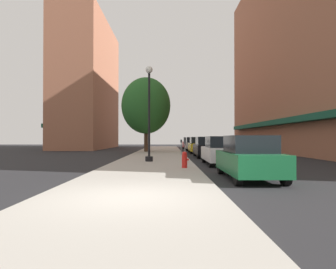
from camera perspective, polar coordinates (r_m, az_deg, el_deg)
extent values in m
plane|color=#232326|center=(25.55, 7.08, -4.17)|extent=(90.00, 90.00, 0.00)
cube|color=#A8A399|center=(26.38, -1.86, -3.93)|extent=(4.80, 50.00, 0.12)
cube|color=#9E6047|center=(33.94, 25.71, 16.05)|extent=(6.00, 40.00, 22.58)
cube|color=#144C38|center=(31.25, 20.24, 2.20)|extent=(0.90, 34.00, 0.50)
cube|color=#9E6047|center=(46.55, -14.88, 9.02)|extent=(6.00, 18.00, 18.75)
cube|color=#144C38|center=(46.90, -18.86, 1.25)|extent=(0.90, 15.30, 0.50)
cylinder|color=black|center=(18.42, -3.50, -4.70)|extent=(0.48, 0.48, 0.30)
cylinder|color=black|center=(18.43, -3.49, 3.86)|extent=(0.14, 0.14, 5.20)
sphere|color=silver|center=(18.85, -3.49, 12.32)|extent=(0.44, 0.44, 0.44)
cylinder|color=red|center=(14.43, 3.36, -5.18)|extent=(0.26, 0.26, 0.62)
sphere|color=red|center=(14.41, 3.36, -3.75)|extent=(0.24, 0.24, 0.24)
cylinder|color=red|center=(14.43, 3.91, -4.82)|extent=(0.12, 0.10, 0.10)
cylinder|color=slate|center=(19.63, 3.44, -3.35)|extent=(0.06, 0.06, 1.05)
cube|color=#33383D|center=(19.61, 3.44, -1.44)|extent=(0.14, 0.09, 0.26)
cylinder|color=slate|center=(25.17, 2.71, -2.76)|extent=(0.06, 0.06, 1.05)
cube|color=#33383D|center=(25.15, 2.71, -1.26)|extent=(0.14, 0.09, 0.26)
cylinder|color=#422D1E|center=(31.29, -4.09, -0.63)|extent=(0.40, 0.40, 2.92)
ellipsoid|color=#235B23|center=(31.48, -4.09, 5.56)|extent=(5.15, 5.15, 5.92)
cylinder|color=black|center=(13.18, 10.23, -6.08)|extent=(0.22, 0.64, 0.64)
cylinder|color=black|center=(13.54, 16.78, -5.92)|extent=(0.22, 0.64, 0.64)
cylinder|color=black|center=(10.06, 13.44, -7.77)|extent=(0.22, 0.64, 0.64)
cylinder|color=black|center=(10.53, 21.80, -7.42)|extent=(0.22, 0.64, 0.64)
cube|color=#196638|center=(11.76, 15.35, -5.16)|extent=(1.80, 4.30, 0.76)
cube|color=black|center=(11.58, 15.54, -1.76)|extent=(1.56, 2.20, 0.64)
cylinder|color=black|center=(19.11, 7.06, -4.40)|extent=(0.22, 0.64, 0.64)
cylinder|color=black|center=(19.36, 11.66, -4.34)|extent=(0.22, 0.64, 0.64)
cylinder|color=black|center=(15.95, 8.45, -5.14)|extent=(0.22, 0.64, 0.64)
cylinder|color=black|center=(16.25, 13.93, -5.04)|extent=(0.22, 0.64, 0.64)
cube|color=silver|center=(17.63, 10.21, -3.66)|extent=(1.80, 4.30, 0.76)
cube|color=black|center=(17.46, 10.29, -1.39)|extent=(1.56, 2.20, 0.64)
cylinder|color=black|center=(25.49, 5.32, -3.46)|extent=(0.22, 0.64, 0.64)
cylinder|color=black|center=(25.68, 8.80, -3.43)|extent=(0.22, 0.64, 0.64)
cylinder|color=black|center=(22.31, 6.07, -3.86)|extent=(0.22, 0.64, 0.64)
cylinder|color=black|center=(22.52, 10.03, -3.82)|extent=(0.22, 0.64, 0.64)
cube|color=black|center=(23.97, 7.53, -2.87)|extent=(1.80, 4.30, 0.76)
cube|color=black|center=(23.81, 7.57, -1.20)|extent=(1.56, 2.20, 0.64)
cylinder|color=black|center=(31.93, 4.28, -2.89)|extent=(0.22, 0.64, 0.64)
cylinder|color=black|center=(32.08, 7.06, -2.88)|extent=(0.22, 0.64, 0.64)
cylinder|color=black|center=(28.74, 4.74, -3.14)|extent=(0.22, 0.64, 0.64)
cylinder|color=black|center=(28.91, 7.82, -3.12)|extent=(0.22, 0.64, 0.64)
cube|color=gold|center=(30.40, 5.96, -2.40)|extent=(1.80, 4.30, 0.76)
cube|color=black|center=(30.23, 5.99, -1.08)|extent=(1.56, 2.20, 0.64)
cylinder|color=black|center=(38.83, 3.54, -2.49)|extent=(0.22, 0.64, 0.64)
cylinder|color=black|center=(38.95, 5.84, -2.49)|extent=(0.22, 0.64, 0.64)
cylinder|color=black|center=(35.64, 3.85, -2.66)|extent=(0.22, 0.64, 0.64)
cylinder|color=black|center=(35.77, 6.35, -2.65)|extent=(0.22, 0.64, 0.64)
cube|color=#B2B2BA|center=(37.28, 4.89, -2.08)|extent=(1.80, 4.30, 0.76)
cube|color=black|center=(37.12, 4.91, -1.00)|extent=(1.56, 2.20, 0.64)
cylinder|color=black|center=(45.13, 3.07, -2.24)|extent=(0.22, 0.64, 0.64)
cylinder|color=black|center=(45.24, 5.05, -2.23)|extent=(0.22, 0.64, 0.64)
cylinder|color=black|center=(41.94, 3.29, -2.36)|extent=(0.22, 0.64, 0.64)
cylinder|color=black|center=(42.05, 5.42, -2.35)|extent=(0.22, 0.64, 0.64)
cube|color=red|center=(43.57, 4.20, -1.87)|extent=(1.80, 4.30, 0.76)
cube|color=black|center=(43.41, 4.22, -0.95)|extent=(1.56, 2.20, 0.64)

